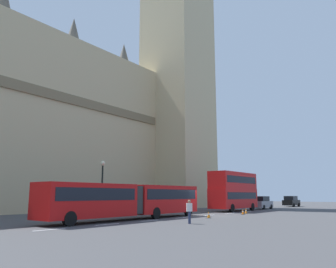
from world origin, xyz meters
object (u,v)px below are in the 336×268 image
Objects in this scene: articulated_bus at (130,199)px; traffic_cone_middle at (243,212)px; traffic_cone_east at (246,211)px; pedestrian_near_cones at (189,211)px; sedan_lead at (262,203)px; sedan_trailing at (291,201)px; traffic_cone_west at (209,215)px; double_decker_bus at (234,190)px; street_lamp at (102,184)px.

articulated_bus is 29.25× the size of traffic_cone_middle.
traffic_cone_middle and traffic_cone_east have the same top height.
pedestrian_near_cones is (-14.94, -2.53, 0.63)m from traffic_cone_east.
pedestrian_near_cones is at bearing -167.82° from sedan_lead.
pedestrian_near_cones is (-41.07, -5.96, -0.00)m from sedan_trailing.
sedan_lead reaches higher than traffic_cone_west.
sedan_lead is 13.19m from sedan_trailing.
sedan_lead reaches higher than traffic_cone_middle.
traffic_cone_middle is (-27.84, -3.87, -0.63)m from sedan_trailing.
street_lamp is (-18.33, 4.50, 0.35)m from double_decker_bus.
traffic_cone_middle is (-14.66, -3.93, -0.63)m from sedan_lead.
sedan_trailing is 7.59× the size of traffic_cone_west.
articulated_bus is 27.64m from sedan_lead.
traffic_cone_east is (-4.49, -3.69, -2.43)m from double_decker_bus.
street_lamp is at bearing 166.19° from double_decker_bus.
sedan_trailing reaches higher than pedestrian_near_cones.
sedan_lead is at bearing 12.18° from pedestrian_near_cones.
sedan_trailing is 41.50m from pedestrian_near_cones.
traffic_cone_east is 0.34× the size of pedestrian_near_cones.
sedan_lead is at bearing 179.76° from sedan_trailing.
pedestrian_near_cones is at bearing -171.02° from traffic_cone_middle.
double_decker_bus is at bearing 0.01° from articulated_bus.
articulated_bus is 3.86× the size of sedan_lead.
sedan_lead is at bearing -9.95° from street_lamp.
street_lamp reaches higher than traffic_cone_west.
sedan_lead is at bearing -1.31° from double_decker_bus.
double_decker_bus is at bearing 33.63° from traffic_cone_middle.
traffic_cone_middle is at bearing 0.32° from traffic_cone_west.
articulated_bus is at bearing 179.65° from sedan_trailing.
double_decker_bus is at bearing 179.34° from sedan_trailing.
articulated_bus reaches higher than sedan_trailing.
sedan_trailing is (21.64, -0.25, -1.79)m from double_decker_bus.
street_lamp reaches higher than traffic_cone_middle.
articulated_bus is at bearing 144.60° from traffic_cone_west.
street_lamp is at bearing 84.12° from pedestrian_near_cones.
traffic_cone_middle is (12.97, -4.12, -1.46)m from articulated_bus.
articulated_bus is 13.68m from traffic_cone_middle.
sedan_trailing is 7.59× the size of traffic_cone_east.
traffic_cone_west is 6.48m from pedestrian_near_cones.
sedan_lead is 7.59× the size of traffic_cone_east.
pedestrian_near_cones reaches higher than traffic_cone_east.
double_decker_bus is 20.48m from pedestrian_near_cones.
articulated_bus is 3.86× the size of sedan_trailing.
traffic_cone_east is 15.16m from pedestrian_near_cones.
traffic_cone_west is at bearing -59.95° from street_lamp.
traffic_cone_middle is 1.00× the size of traffic_cone_east.
street_lamp is at bearing 79.46° from articulated_bus.
double_decker_bus is at bearing 17.73° from pedestrian_near_cones.
pedestrian_near_cones is at bearing -171.74° from sedan_trailing.
double_decker_bus is 5.36× the size of pedestrian_near_cones.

